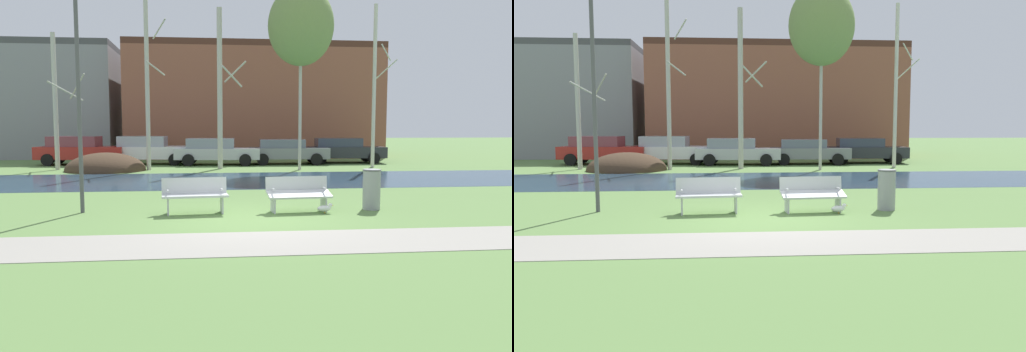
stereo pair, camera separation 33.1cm
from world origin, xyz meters
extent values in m
plane|color=#5B7F42|center=(0.00, 10.00, 0.00)|extent=(120.00, 120.00, 0.00)
cube|color=gray|center=(0.00, -2.30, 0.01)|extent=(60.00, 1.91, 0.01)
cube|color=#284256|center=(0.00, 8.40, 0.00)|extent=(80.00, 6.03, 0.01)
ellipsoid|color=#423021|center=(-5.66, 13.19, 0.00)|extent=(3.76, 3.60, 1.72)
cube|color=silver|center=(-1.29, 0.90, 0.45)|extent=(1.63, 0.60, 0.05)
cube|color=silver|center=(-1.31, 1.17, 0.67)|extent=(1.60, 0.21, 0.40)
cube|color=silver|center=(-1.95, 0.90, 0.23)|extent=(0.07, 0.43, 0.45)
cube|color=silver|center=(-0.64, 1.01, 0.23)|extent=(0.07, 0.43, 0.45)
cylinder|color=silver|center=(-1.94, 0.86, 0.59)|extent=(0.06, 0.28, 0.04)
cylinder|color=silver|center=(-0.64, 0.97, 0.59)|extent=(0.06, 0.28, 0.04)
cube|color=silver|center=(1.29, 0.90, 0.45)|extent=(1.63, 0.60, 0.17)
cube|color=silver|center=(1.27, 1.17, 0.67)|extent=(1.60, 0.21, 0.40)
cube|color=silver|center=(0.63, 0.90, 0.23)|extent=(0.07, 0.43, 0.45)
cube|color=silver|center=(1.94, 1.01, 0.23)|extent=(0.07, 0.43, 0.45)
cylinder|color=silver|center=(0.63, 0.86, 0.59)|extent=(0.06, 0.28, 0.04)
cylinder|color=silver|center=(1.94, 0.97, 0.59)|extent=(0.06, 0.28, 0.04)
cylinder|color=gray|center=(3.22, 1.12, 0.52)|extent=(0.45, 0.45, 1.04)
torus|color=#545557|center=(3.22, 1.12, 1.01)|extent=(0.47, 0.47, 0.04)
ellipsoid|color=white|center=(1.86, 0.66, 0.12)|extent=(0.34, 0.15, 0.15)
sphere|color=white|center=(2.02, 0.66, 0.20)|extent=(0.11, 0.11, 0.11)
cone|color=gold|center=(2.08, 0.66, 0.20)|extent=(0.06, 0.03, 0.03)
cylinder|color=gold|center=(1.88, 0.63, 0.05)|extent=(0.01, 0.01, 0.10)
cylinder|color=gold|center=(1.88, 0.69, 0.05)|extent=(0.01, 0.01, 0.10)
cylinder|color=#4C4C51|center=(-4.07, 1.40, 2.87)|extent=(0.10, 0.10, 5.75)
cylinder|color=#BCB7A8|center=(-8.05, 13.91, 3.26)|extent=(0.22, 0.22, 6.52)
cylinder|color=#BCB7A8|center=(-7.16, 14.52, 4.04)|extent=(1.13, 1.61, 1.18)
cylinder|color=#BCB7A8|center=(-7.38, 13.21, 3.73)|extent=(1.34, 1.30, 0.87)
cylinder|color=#BCB7A8|center=(-3.65, 13.31, 4.27)|extent=(0.21, 0.21, 8.53)
cylinder|color=#BCB7A8|center=(-3.07, 13.71, 6.74)|extent=(0.74, 1.04, 0.84)
cylinder|color=#BCB7A8|center=(-3.22, 12.87, 4.80)|extent=(0.86, 0.84, 0.64)
cylinder|color=#BCB7A8|center=(-0.20, 13.62, 3.89)|extent=(0.25, 0.25, 7.79)
cylinder|color=#BCB7A8|center=(0.58, 14.16, 4.79)|extent=(1.04, 1.47, 0.95)
cylinder|color=#BCB7A8|center=(0.37, 13.04, 4.47)|extent=(1.08, 1.05, 0.96)
cylinder|color=#BCB7A8|center=(3.60, 12.67, 4.37)|extent=(0.15, 0.15, 8.75)
ellipsoid|color=olive|center=(3.60, 12.67, 6.82)|extent=(3.12, 3.12, 3.74)
cylinder|color=beige|center=(7.63, 13.78, 4.09)|extent=(0.19, 0.19, 8.18)
cylinder|color=beige|center=(8.37, 14.29, 4.97)|extent=(0.90, 1.28, 1.06)
cylinder|color=beige|center=(8.05, 13.35, 5.75)|extent=(0.79, 0.77, 0.74)
cube|color=maroon|center=(-7.59, 16.95, 0.66)|extent=(4.79, 2.11, 0.68)
cube|color=brown|center=(-7.96, 16.98, 1.27)|extent=(2.73, 1.74, 0.55)
cylinder|color=black|center=(-5.99, 17.69, 0.32)|extent=(0.66, 0.27, 0.64)
cylinder|color=black|center=(-6.13, 15.95, 0.32)|extent=(0.66, 0.27, 0.64)
cylinder|color=black|center=(-9.06, 17.94, 0.32)|extent=(0.66, 0.27, 0.64)
cylinder|color=black|center=(-9.20, 16.20, 0.32)|extent=(0.66, 0.27, 0.64)
cube|color=silver|center=(-3.96, 16.89, 0.65)|extent=(4.62, 2.12, 0.67)
cube|color=#949AAC|center=(-4.32, 16.92, 1.27)|extent=(2.63, 1.75, 0.56)
cylinder|color=black|center=(-2.41, 17.66, 0.32)|extent=(0.66, 0.27, 0.64)
cylinder|color=black|center=(-2.56, 15.89, 0.32)|extent=(0.66, 0.27, 0.64)
cylinder|color=black|center=(-5.37, 17.89, 0.32)|extent=(0.66, 0.27, 0.64)
cylinder|color=black|center=(-5.51, 16.13, 0.32)|extent=(0.66, 0.27, 0.64)
cube|color=#B2B5BC|center=(-0.26, 16.10, 0.62)|extent=(4.66, 2.11, 0.59)
cube|color=gray|center=(-0.62, 16.13, 1.18)|extent=(2.66, 1.74, 0.53)
cylinder|color=black|center=(1.31, 16.86, 0.32)|extent=(0.66, 0.27, 0.64)
cylinder|color=black|center=(1.17, 15.11, 0.32)|extent=(0.66, 0.27, 0.64)
cylinder|color=black|center=(-1.68, 17.10, 0.32)|extent=(0.66, 0.27, 0.64)
cylinder|color=black|center=(-1.82, 15.35, 0.32)|extent=(0.66, 0.27, 0.64)
cube|color=slate|center=(3.66, 16.19, 0.62)|extent=(4.50, 2.08, 0.59)
cube|color=slate|center=(3.31, 16.22, 1.14)|extent=(2.57, 1.71, 0.46)
cylinder|color=black|center=(5.17, 16.94, 0.32)|extent=(0.66, 0.27, 0.64)
cylinder|color=black|center=(5.03, 15.21, 0.32)|extent=(0.66, 0.27, 0.64)
cylinder|color=black|center=(2.28, 17.17, 0.32)|extent=(0.66, 0.27, 0.64)
cylinder|color=black|center=(2.15, 15.44, 0.32)|extent=(0.66, 0.27, 0.64)
cube|color=#282B30|center=(6.98, 16.73, 0.62)|extent=(4.61, 2.16, 0.61)
cube|color=#2F3648|center=(6.63, 16.76, 1.17)|extent=(2.63, 1.79, 0.49)
cylinder|color=black|center=(8.53, 17.51, 0.32)|extent=(0.66, 0.27, 0.64)
cylinder|color=black|center=(8.39, 15.71, 0.32)|extent=(0.66, 0.27, 0.64)
cylinder|color=black|center=(5.58, 17.75, 0.32)|extent=(0.66, 0.27, 0.64)
cylinder|color=black|center=(5.44, 15.95, 0.32)|extent=(0.66, 0.27, 0.64)
cube|color=gray|center=(-12.25, 25.35, 3.54)|extent=(10.90, 8.46, 7.07)
cube|color=#48484B|center=(-12.25, 25.35, 7.27)|extent=(10.90, 8.46, 0.40)
cube|color=brown|center=(2.43, 24.20, 3.53)|extent=(16.70, 7.75, 7.06)
cube|color=#4E2C21|center=(2.43, 24.20, 7.26)|extent=(16.70, 7.75, 0.40)
camera|label=1|loc=(-1.13, -11.38, 2.17)|focal=35.49mm
camera|label=2|loc=(-0.80, -11.41, 2.17)|focal=35.49mm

